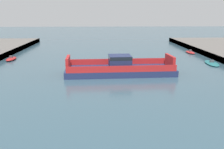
{
  "coord_description": "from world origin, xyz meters",
  "views": [
    {
      "loc": [
        -1.59,
        -10.94,
        10.94
      ],
      "look_at": [
        0.0,
        26.55,
        2.0
      ],
      "focal_mm": 41.86,
      "sensor_mm": 36.0,
      "label": 1
    }
  ],
  "objects": [
    {
      "name": "moored_boat_far_right",
      "position": [
        22.53,
        43.98,
        0.19
      ],
      "size": [
        3.45,
        7.7,
        0.86
      ],
      "color": "#237075",
      "rests_on": "ground"
    },
    {
      "name": "moored_boat_near_right",
      "position": [
        22.96,
        59.29,
        0.26
      ],
      "size": [
        1.96,
        5.13,
        1.0
      ],
      "color": "red",
      "rests_on": "ground"
    },
    {
      "name": "chain_ferry",
      "position": [
        1.8,
        35.39,
        1.06
      ],
      "size": [
        19.9,
        7.98,
        3.44
      ],
      "color": "navy",
      "rests_on": "ground"
    },
    {
      "name": "moored_boat_mid_right",
      "position": [
        -22.73,
        50.53,
        0.31
      ],
      "size": [
        1.87,
        5.36,
        1.1
      ],
      "color": "red",
      "rests_on": "ground"
    }
  ]
}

